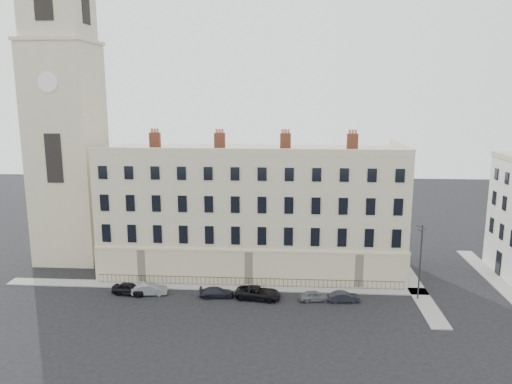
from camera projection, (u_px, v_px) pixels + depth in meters
ground at (302, 308)px, 51.46m from camera, size 160.00×160.00×0.00m
terrace at (253, 210)px, 62.05m from camera, size 36.22×12.22×17.00m
church_tower at (66, 118)px, 63.37m from camera, size 8.00×8.13×44.00m
pavement_terrace at (213, 287)px, 56.98m from camera, size 48.00×2.00×0.12m
pavement_east_return at (412, 282)px, 58.43m from camera, size 2.00×24.00×0.12m
pavement_adjacent at (492, 277)px, 59.74m from camera, size 2.00×20.00×0.12m
railings at (248, 282)px, 57.01m from camera, size 35.00×0.04×0.96m
car_a at (129, 289)px, 54.80m from camera, size 4.06×2.19×1.31m
car_b at (150, 289)px, 54.72m from camera, size 3.99×1.88×1.27m
car_c at (217, 292)px, 54.11m from camera, size 3.91×1.94×1.09m
car_d at (258, 293)px, 53.64m from camera, size 5.17×2.92×1.36m
car_e at (315, 296)px, 53.15m from camera, size 3.45×1.83×1.12m
car_f at (344, 297)px, 52.91m from camera, size 3.42×1.51×1.09m
streetlamp at (420, 259)px, 52.54m from camera, size 0.86×1.69×8.33m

